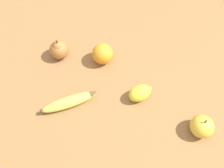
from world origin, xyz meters
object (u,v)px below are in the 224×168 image
at_px(apple, 202,126).
at_px(lemon, 140,93).
at_px(orange, 103,54).
at_px(pear, 59,49).
at_px(banana, 69,102).

relative_size(apple, lemon, 0.85).
xyz_separation_m(orange, pear, (0.03, 0.16, 0.00)).
bearing_deg(banana, lemon, -13.91).
bearing_deg(lemon, banana, 93.07).
bearing_deg(orange, pear, 78.63).
xyz_separation_m(apple, lemon, (0.13, 0.17, -0.01)).
bearing_deg(pear, lemon, -125.45).
height_order(orange, pear, pear).
distance_m(pear, lemon, 0.33).
bearing_deg(banana, pear, 83.33).
bearing_deg(banana, apple, -33.24).
relative_size(banana, apple, 2.42).
distance_m(banana, pear, 0.21).
height_order(pear, apple, pear).
xyz_separation_m(banana, apple, (-0.12, -0.41, 0.01)).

